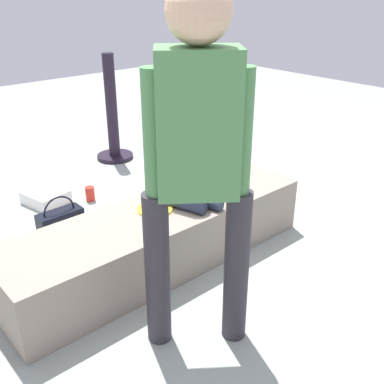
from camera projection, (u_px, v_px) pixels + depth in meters
ground_plane at (161, 262)px, 2.93m from camera, size 12.00×12.00×0.00m
concrete_ledge at (160, 237)px, 2.86m from camera, size 2.02×0.55×0.37m
child_seated at (189, 171)px, 2.80m from camera, size 0.29×0.35×0.48m
adult_standing at (198, 148)px, 1.91m from camera, size 0.42×0.37×1.67m
cake_plate at (155, 207)px, 2.78m from camera, size 0.22×0.22×0.07m
gift_bag at (164, 197)px, 3.42m from camera, size 0.20×0.10×0.37m
railing_post at (113, 122)px, 4.48m from camera, size 0.36×0.36×1.04m
water_bottle_near_gift at (124, 224)px, 3.19m from camera, size 0.07×0.07×0.22m
party_cup_red at (90, 194)px, 3.73m from camera, size 0.07×0.07×0.12m
cake_box_white at (46, 197)px, 3.69m from camera, size 0.34×0.36×0.10m
handbag_black_leather at (61, 223)px, 3.19m from camera, size 0.31×0.13×0.31m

